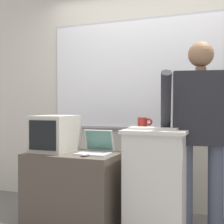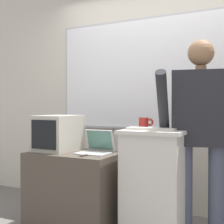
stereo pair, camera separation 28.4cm
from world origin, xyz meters
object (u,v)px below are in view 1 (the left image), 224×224
lectern_podium (157,184)px  crt_monitor (55,133)px  side_desk (74,192)px  wireless_keyboard (154,128)px  computer_mouse_by_laptop (85,154)px  laptop (96,146)px  person_presenter (200,125)px  coffee_mug (143,122)px

lectern_podium → crt_monitor: size_ratio=2.17×
side_desk → wireless_keyboard: wireless_keyboard is taller
computer_mouse_by_laptop → crt_monitor: size_ratio=0.22×
lectern_podium → computer_mouse_by_laptop: 0.68m
laptop → wireless_keyboard: (0.54, -0.02, 0.18)m
computer_mouse_by_laptop → crt_monitor: crt_monitor is taller
person_presenter → lectern_podium: bearing=-176.1°
wireless_keyboard → coffee_mug: (-0.17, 0.26, 0.04)m
laptop → crt_monitor: crt_monitor is taller
side_desk → coffee_mug: size_ratio=5.86×
computer_mouse_by_laptop → coffee_mug: bearing=48.9°
coffee_mug → crt_monitor: bearing=-161.5°
crt_monitor → coffee_mug: bearing=18.5°
lectern_podium → crt_monitor: (-0.98, -0.07, 0.42)m
person_presenter → laptop: (-0.91, -0.15, -0.21)m
side_desk → coffee_mug: 0.92m
laptop → computer_mouse_by_laptop: (-0.02, -0.20, -0.05)m
side_desk → crt_monitor: bearing=171.6°
laptop → computer_mouse_by_laptop: size_ratio=2.90×
side_desk → coffee_mug: coffee_mug is taller
lectern_podium → computer_mouse_by_laptop: lectern_podium is taller
person_presenter → wireless_keyboard: bearing=-167.7°
wireless_keyboard → computer_mouse_by_laptop: size_ratio=4.13×
computer_mouse_by_laptop → crt_monitor: (-0.41, 0.18, 0.15)m
side_desk → computer_mouse_by_laptop: 0.45m
lectern_podium → person_presenter: 0.64m
lectern_podium → coffee_mug: coffee_mug is taller
laptop → wireless_keyboard: 0.57m
side_desk → laptop: bearing=14.6°
side_desk → computer_mouse_by_laptop: computer_mouse_by_laptop is taller
coffee_mug → person_presenter: bearing=-9.9°
laptop → coffee_mug: 0.50m
coffee_mug → lectern_podium: bearing=-46.5°
side_desk → computer_mouse_by_laptop: size_ratio=8.36×
coffee_mug → laptop: bearing=-146.8°
computer_mouse_by_laptop → lectern_podium: bearing=23.7°
side_desk → wireless_keyboard: bearing=2.7°
lectern_podium → laptop: 0.64m
computer_mouse_by_laptop → wireless_keyboard: bearing=18.4°
wireless_keyboard → crt_monitor: crt_monitor is taller
side_desk → laptop: laptop is taller
person_presenter → laptop: 0.95m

